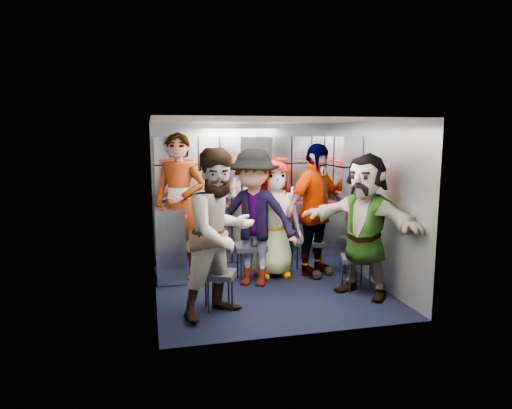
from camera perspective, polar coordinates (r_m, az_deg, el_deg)
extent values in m
plane|color=black|center=(6.00, 1.31, -10.03)|extent=(3.00, 3.00, 0.00)
cube|color=gray|center=(7.19, -1.66, 1.75)|extent=(2.80, 0.04, 2.10)
cube|color=gray|center=(5.57, -12.74, -0.60)|extent=(0.04, 3.00, 2.10)
cube|color=gray|center=(6.24, 13.88, 0.38)|extent=(0.04, 3.00, 2.10)
cube|color=silver|center=(5.68, 1.39, 10.44)|extent=(2.80, 3.00, 0.02)
cube|color=#9DA3AD|center=(7.08, -1.30, -2.92)|extent=(2.68, 0.38, 0.99)
cube|color=#9DA3AD|center=(6.23, -10.69, -4.73)|extent=(0.38, 0.76, 0.99)
cube|color=#B8BBC0|center=(6.99, -1.32, 1.25)|extent=(2.68, 0.42, 0.03)
cube|color=#9DA3AD|center=(7.01, -1.43, 5.17)|extent=(2.68, 0.28, 0.82)
cube|color=#9DA3AD|center=(6.76, 10.18, 4.90)|extent=(0.28, 1.00, 0.82)
cube|color=#9DA3AD|center=(6.81, 10.29, -3.50)|extent=(0.28, 1.20, 1.00)
cube|color=#9F120B|center=(6.82, -0.96, -0.09)|extent=(2.60, 0.02, 0.03)
cube|color=black|center=(5.15, -4.71, -8.70)|extent=(0.45, 0.44, 0.06)
cylinder|color=black|center=(5.09, -5.98, -11.38)|extent=(0.02, 0.02, 0.38)
cylinder|color=black|center=(5.13, -3.00, -11.19)|extent=(0.02, 0.02, 0.38)
cylinder|color=black|center=(5.30, -6.29, -10.55)|extent=(0.02, 0.02, 0.38)
cylinder|color=black|center=(5.34, -3.44, -10.38)|extent=(0.02, 0.02, 0.38)
cube|color=black|center=(6.08, -0.70, -5.33)|extent=(0.43, 0.41, 0.06)
cylinder|color=black|center=(5.99, -1.85, -7.90)|extent=(0.03, 0.03, 0.43)
cylinder|color=black|center=(6.06, 0.98, -7.71)|extent=(0.03, 0.03, 0.43)
cylinder|color=black|center=(6.24, -2.32, -7.23)|extent=(0.03, 0.03, 0.43)
cylinder|color=black|center=(6.30, 0.40, -7.06)|extent=(0.03, 0.03, 0.43)
cube|color=black|center=(6.45, 1.77, -4.83)|extent=(0.47, 0.45, 0.06)
cylinder|color=black|center=(6.36, 0.83, -7.05)|extent=(0.02, 0.02, 0.40)
cylinder|color=black|center=(6.43, 3.24, -6.89)|extent=(0.02, 0.02, 0.40)
cylinder|color=black|center=(6.58, 0.32, -6.50)|extent=(0.02, 0.02, 0.40)
cylinder|color=black|center=(6.65, 2.66, -6.34)|extent=(0.02, 0.02, 0.40)
cube|color=black|center=(6.52, 6.69, -4.79)|extent=(0.41, 0.40, 0.06)
cylinder|color=black|center=(6.43, 5.86, -6.96)|extent=(0.02, 0.02, 0.39)
cylinder|color=black|center=(6.52, 8.14, -6.78)|extent=(0.02, 0.02, 0.39)
cylinder|color=black|center=(6.64, 5.20, -6.43)|extent=(0.02, 0.02, 0.39)
cylinder|color=black|center=(6.73, 7.41, -6.26)|extent=(0.02, 0.02, 0.39)
cube|color=black|center=(5.86, 12.44, -6.65)|extent=(0.45, 0.44, 0.06)
cylinder|color=black|center=(5.76, 11.66, -9.05)|extent=(0.02, 0.02, 0.38)
cylinder|color=black|center=(5.88, 14.04, -8.78)|extent=(0.02, 0.02, 0.38)
cylinder|color=black|center=(5.96, 10.73, -8.41)|extent=(0.02, 0.02, 0.38)
cylinder|color=black|center=(6.07, 13.05, -8.17)|extent=(0.02, 0.02, 0.38)
imported|color=black|center=(6.20, -9.55, -0.20)|extent=(0.85, 0.73, 1.96)
imported|color=black|center=(4.84, -4.46, -3.62)|extent=(1.10, 1.03, 1.80)
imported|color=black|center=(5.82, -0.32, -1.70)|extent=(1.30, 1.08, 1.75)
imported|color=black|center=(6.20, 2.22, -1.81)|extent=(0.78, 0.51, 1.59)
imported|color=black|center=(6.26, 7.33, -0.72)|extent=(1.14, 0.92, 1.82)
imported|color=black|center=(5.59, 13.40, -2.55)|extent=(1.33, 1.60, 1.72)
cylinder|color=white|center=(6.89, -2.75, 2.31)|extent=(0.07, 0.07, 0.25)
cylinder|color=white|center=(6.93, -1.33, 2.35)|extent=(0.07, 0.07, 0.25)
cylinder|color=white|center=(7.25, 7.61, 2.59)|extent=(0.06, 0.06, 0.26)
cylinder|color=#D0B592|center=(6.79, -9.87, 1.39)|extent=(0.08, 0.08, 0.09)
cylinder|color=#D0B592|center=(7.12, 4.73, 1.85)|extent=(0.08, 0.08, 0.09)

